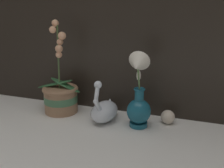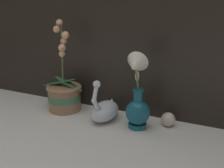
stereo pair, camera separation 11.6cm
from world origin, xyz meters
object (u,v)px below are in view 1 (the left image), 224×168
Objects in this scene: swan_figurine at (104,110)px; blue_vase at (138,100)px; orchid_potted_plant at (61,95)px; glass_sphere at (168,117)px.

blue_vase is (0.17, -0.02, 0.08)m from swan_figurine.
blue_vase is at bearing -6.38° from orchid_potted_plant.
swan_figurine is 0.63× the size of blue_vase.
glass_sphere is (0.12, 0.08, -0.10)m from blue_vase.
blue_vase reaches higher than swan_figurine.
glass_sphere is (0.28, 0.06, -0.02)m from swan_figurine.
orchid_potted_plant is at bearing 174.78° from swan_figurine.
swan_figurine is 0.29m from glass_sphere.
glass_sphere is at bearing 34.85° from blue_vase.
orchid_potted_plant is at bearing 173.62° from blue_vase.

